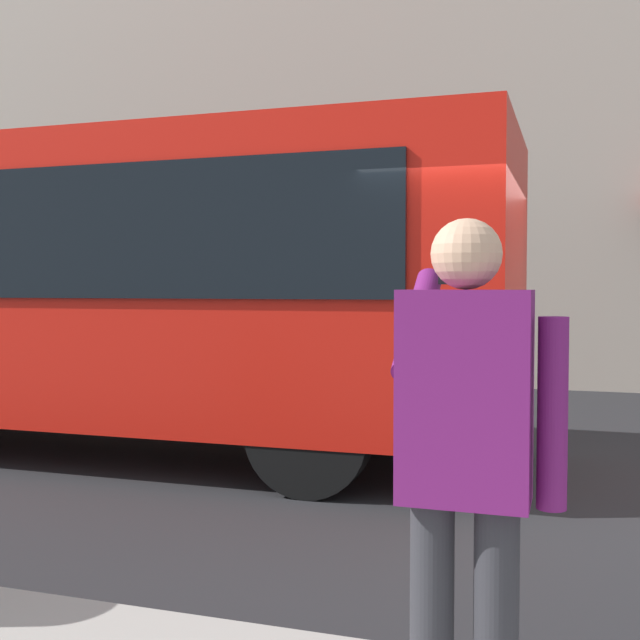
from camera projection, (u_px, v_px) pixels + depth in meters
ground_plane at (537, 486)px, 6.47m from camera, size 60.00×60.00×0.00m
building_facade_far at (562, 19)px, 12.67m from camera, size 28.00×1.55×12.00m
red_bus at (66, 283)px, 8.04m from camera, size 9.05×2.54×3.08m
pedestrian_photographer at (466, 447)px, 2.44m from camera, size 0.53×0.52×1.70m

